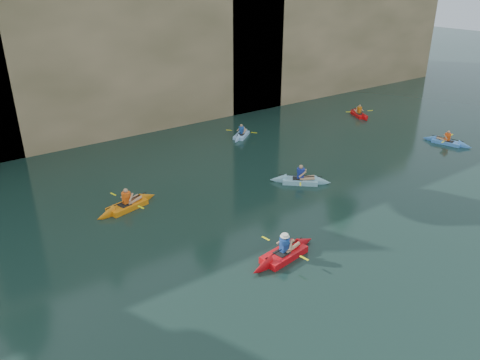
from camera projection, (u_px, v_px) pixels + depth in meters
ground at (365, 290)px, 17.33m from camera, size 160.00×160.00×0.00m
cliff at (78, 36)px, 37.08m from camera, size 70.00×16.00×12.00m
cliff_slab_center at (142, 50)px, 32.78m from camera, size 24.00×2.40×11.40m
cliff_slab_east at (340, 39)px, 43.72m from camera, size 26.00×2.40×9.84m
sea_cave_center at (67, 123)px, 30.80m from camera, size 3.50×1.00×3.20m
sea_cave_east at (240, 85)px, 37.97m from camera, size 5.00×1.00×4.50m
main_kayaker at (284, 254)px, 19.20m from camera, size 3.77×2.47×1.37m
kayaker_orange at (127, 205)px, 23.16m from camera, size 3.62×2.57×1.35m
kayaker_ltblue_near at (300, 180)px, 25.92m from camera, size 3.03×2.89×1.34m
kayaker_red_far at (359, 114)px, 37.78m from camera, size 2.13×3.17×1.16m
kayaker_ltblue_mid at (241, 135)px, 33.10m from camera, size 2.83×2.37×1.15m
kayaker_blue_east at (447, 142)px, 31.75m from camera, size 2.24×3.34×1.16m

